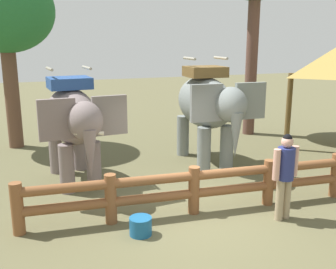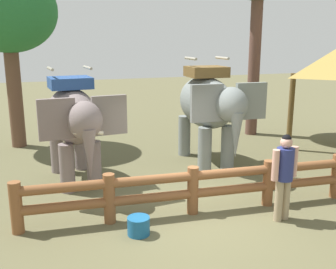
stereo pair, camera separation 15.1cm
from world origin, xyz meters
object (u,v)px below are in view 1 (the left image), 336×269
(elephant_center, at_px, (208,105))
(feed_bucket, at_px, (141,226))
(log_fence, at_px, (194,187))
(tree_far_left, at_px, (4,13))
(tourist_woman_in_black, at_px, (285,171))
(elephant_near_left, at_px, (73,120))

(elephant_center, relative_size, feed_bucket, 8.50)
(elephant_center, height_order, feed_bucket, elephant_center)
(log_fence, height_order, elephant_center, elephant_center)
(tree_far_left, xyz_separation_m, feed_bucket, (2.24, -7.70, -4.35))
(tourist_woman_in_black, bearing_deg, elephant_center, 87.49)
(elephant_near_left, bearing_deg, elephant_center, 3.73)
(log_fence, xyz_separation_m, elephant_near_left, (-2.12, 2.81, 1.08))
(feed_bucket, bearing_deg, tourist_woman_in_black, -7.24)
(tree_far_left, height_order, feed_bucket, tree_far_left)
(log_fence, relative_size, tree_far_left, 1.23)
(log_fence, distance_m, feed_bucket, 1.53)
(log_fence, height_order, tourist_woman_in_black, tourist_woman_in_black)
(log_fence, bearing_deg, elephant_near_left, 127.08)
(tourist_woman_in_black, height_order, feed_bucket, tourist_woman_in_black)
(elephant_near_left, bearing_deg, tourist_woman_in_black, -44.83)
(tourist_woman_in_black, bearing_deg, log_fence, 150.55)
(elephant_center, bearing_deg, elephant_near_left, -176.27)
(elephant_center, xyz_separation_m, feed_bucket, (-3.16, -3.60, -1.61))
(log_fence, relative_size, feed_bucket, 16.87)
(log_fence, height_order, elephant_near_left, elephant_near_left)
(log_fence, relative_size, elephant_center, 1.99)
(elephant_center, distance_m, feed_bucket, 5.06)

